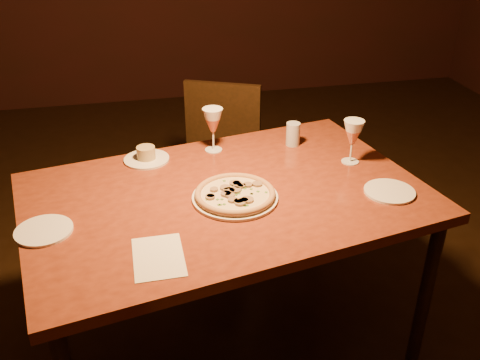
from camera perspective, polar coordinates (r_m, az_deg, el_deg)
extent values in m
plane|color=black|center=(2.64, 4.27, -17.34)|extent=(7.00, 7.00, 0.00)
cube|color=brown|center=(2.13, -1.49, -1.86)|extent=(1.72, 1.27, 0.04)
cylinder|color=black|center=(2.61, -19.89, -8.30)|extent=(0.06, 0.06, 0.79)
cylinder|color=black|center=(2.40, 19.09, -11.81)|extent=(0.06, 0.06, 0.79)
cylinder|color=black|center=(2.96, 8.35, -2.09)|extent=(0.06, 0.06, 0.79)
cube|color=black|center=(3.06, -2.74, 1.12)|extent=(0.59, 0.59, 0.04)
cube|color=black|center=(3.14, -1.87, 6.63)|extent=(0.42, 0.22, 0.43)
cylinder|color=black|center=(3.08, -6.75, -4.21)|extent=(0.04, 0.04, 0.46)
cylinder|color=black|center=(3.37, -4.84, -0.95)|extent=(0.04, 0.04, 0.46)
cylinder|color=black|center=(3.00, -0.15, -5.04)|extent=(0.04, 0.04, 0.46)
cylinder|color=black|center=(3.30, 1.20, -1.62)|extent=(0.04, 0.04, 0.46)
cylinder|color=white|center=(2.07, -0.53, -1.88)|extent=(0.33, 0.33, 0.01)
cylinder|color=beige|center=(2.07, -0.53, -1.59)|extent=(0.30, 0.30, 0.01)
torus|color=tan|center=(2.06, -0.53, -1.44)|extent=(0.31, 0.31, 0.02)
cylinder|color=white|center=(2.40, -9.93, 2.21)|extent=(0.20, 0.20, 0.01)
cylinder|color=tan|center=(2.39, -10.00, 2.89)|extent=(0.08, 0.08, 0.05)
cylinder|color=#ADB4BD|center=(2.51, 5.67, 4.90)|extent=(0.06, 0.06, 0.11)
cylinder|color=white|center=(2.00, -20.20, -5.09)|extent=(0.20, 0.20, 0.01)
cylinder|color=white|center=(2.20, 15.66, -1.19)|extent=(0.20, 0.20, 0.01)
cube|color=silver|center=(1.78, -8.70, -8.10)|extent=(0.16, 0.24, 0.00)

